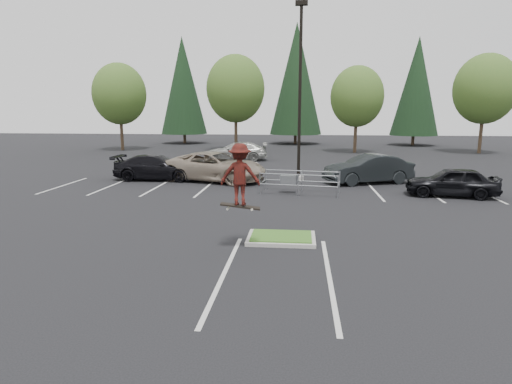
# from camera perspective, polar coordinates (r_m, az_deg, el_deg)

# --- Properties ---
(ground) EXTENTS (120.00, 120.00, 0.00)m
(ground) POSITION_cam_1_polar(r_m,az_deg,el_deg) (14.03, 3.38, -6.42)
(ground) COLOR black
(ground) RESTS_ON ground
(grass_median) EXTENTS (2.20, 1.60, 0.16)m
(grass_median) POSITION_cam_1_polar(r_m,az_deg,el_deg) (14.00, 3.39, -6.12)
(grass_median) COLOR #99978E
(grass_median) RESTS_ON ground
(stall_lines) EXTENTS (22.62, 17.60, 0.01)m
(stall_lines) POSITION_cam_1_polar(r_m,az_deg,el_deg) (19.94, 0.24, -1.17)
(stall_lines) COLOR beige
(stall_lines) RESTS_ON ground
(light_pole) EXTENTS (0.70, 0.60, 10.12)m
(light_pole) POSITION_cam_1_polar(r_m,az_deg,el_deg) (25.38, 5.85, 11.72)
(light_pole) COLOR #99978E
(light_pole) RESTS_ON ground
(decid_a) EXTENTS (5.44, 5.44, 8.91)m
(decid_a) POSITION_cam_1_polar(r_m,az_deg,el_deg) (47.23, -17.73, 12.11)
(decid_a) COLOR #38281C
(decid_a) RESTS_ON ground
(decid_b) EXTENTS (5.89, 5.89, 9.64)m
(decid_b) POSITION_cam_1_polar(r_m,az_deg,el_deg) (44.44, -2.75, 13.31)
(decid_b) COLOR #38281C
(decid_b) RESTS_ON ground
(decid_c) EXTENTS (5.12, 5.12, 8.38)m
(decid_c) POSITION_cam_1_polar(r_m,az_deg,el_deg) (43.57, 13.29, 12.05)
(decid_c) COLOR #38281C
(decid_c) RESTS_ON ground
(decid_d) EXTENTS (5.76, 5.76, 9.43)m
(decid_d) POSITION_cam_1_polar(r_m,az_deg,el_deg) (47.10, 28.19, 11.76)
(decid_d) COLOR #38281C
(decid_d) RESTS_ON ground
(conif_a) EXTENTS (5.72, 5.72, 13.00)m
(conif_a) POSITION_cam_1_polar(r_m,az_deg,el_deg) (55.40, -9.70, 13.78)
(conif_a) COLOR #38281C
(conif_a) RESTS_ON ground
(conif_b) EXTENTS (6.38, 6.38, 14.50)m
(conif_b) POSITION_cam_1_polar(r_m,az_deg,el_deg) (54.01, 5.40, 14.76)
(conif_b) COLOR #38281C
(conif_b) RESTS_ON ground
(conif_c) EXTENTS (5.50, 5.50, 12.50)m
(conif_c) POSITION_cam_1_polar(r_m,az_deg,el_deg) (54.63, 20.62, 13.04)
(conif_c) COLOR #38281C
(conif_c) RESTS_ON ground
(cart_corral) EXTENTS (4.06, 1.95, 1.11)m
(cart_corral) POSITION_cam_1_polar(r_m,az_deg,el_deg) (21.73, 4.74, 1.66)
(cart_corral) COLOR gray
(cart_corral) RESTS_ON ground
(skateboarder) EXTENTS (1.22, 0.71, 1.98)m
(skateboarder) POSITION_cam_1_polar(r_m,az_deg,el_deg) (12.64, -2.14, 2.31)
(skateboarder) COLOR black
(skateboarder) RESTS_ON ground
(car_l_tan) EXTENTS (6.75, 4.52, 1.72)m
(car_l_tan) POSITION_cam_1_polar(r_m,az_deg,el_deg) (25.60, -5.60, 3.42)
(car_l_tan) COLOR gray
(car_l_tan) RESTS_ON ground
(car_l_black) EXTENTS (5.17, 2.10, 1.50)m
(car_l_black) POSITION_cam_1_polar(r_m,az_deg,el_deg) (26.52, -13.04, 3.21)
(car_l_black) COLOR black
(car_l_black) RESTS_ON ground
(car_r_charc) EXTENTS (5.32, 3.41, 1.66)m
(car_r_charc) POSITION_cam_1_polar(r_m,az_deg,el_deg) (25.42, 14.75, 2.98)
(car_r_charc) COLOR black
(car_r_charc) RESTS_ON ground
(car_r_black) EXTENTS (4.46, 2.34, 1.45)m
(car_r_black) POSITION_cam_1_polar(r_m,az_deg,el_deg) (22.95, 24.72, 1.26)
(car_r_black) COLOR black
(car_r_black) RESTS_ON ground
(car_far_silver) EXTENTS (5.35, 2.54, 1.51)m
(car_far_silver) POSITION_cam_1_polar(r_m,az_deg,el_deg) (35.93, -2.62, 5.43)
(car_far_silver) COLOR #A7A8A2
(car_far_silver) RESTS_ON ground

